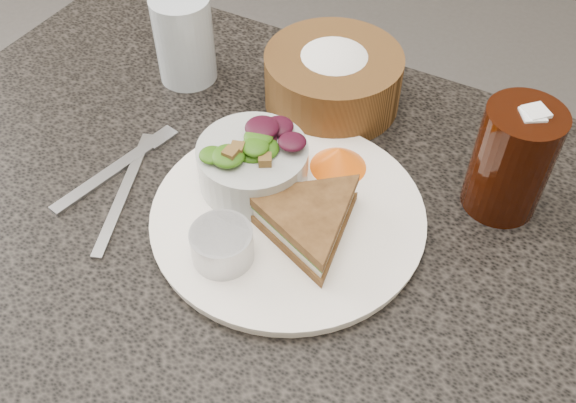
{
  "coord_description": "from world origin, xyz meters",
  "views": [
    {
      "loc": [
        0.23,
        -0.38,
        1.29
      ],
      "look_at": [
        0.01,
        0.03,
        0.78
      ],
      "focal_mm": 40.0,
      "sensor_mm": 36.0,
      "label": 1
    }
  ],
  "objects_px": {
    "dining_table": "(272,388)",
    "dressing_ramekin": "(222,245)",
    "sandwich": "(307,220)",
    "cola_glass": "(513,156)",
    "bread_basket": "(333,71)",
    "water_glass": "(184,39)",
    "dinner_plate": "(288,216)",
    "salad_bowl": "(253,159)"
  },
  "relations": [
    {
      "from": "dining_table",
      "to": "sandwich",
      "type": "relative_size",
      "value": 6.81
    },
    {
      "from": "dinner_plate",
      "to": "cola_glass",
      "type": "relative_size",
      "value": 2.09
    },
    {
      "from": "dinner_plate",
      "to": "salad_bowl",
      "type": "bearing_deg",
      "value": 158.4
    },
    {
      "from": "water_glass",
      "to": "dining_table",
      "type": "bearing_deg",
      "value": -39.39
    },
    {
      "from": "dinner_plate",
      "to": "salad_bowl",
      "type": "relative_size",
      "value": 2.41
    },
    {
      "from": "sandwich",
      "to": "cola_glass",
      "type": "xyz_separation_m",
      "value": [
        0.16,
        0.15,
        0.04
      ]
    },
    {
      "from": "dining_table",
      "to": "dinner_plate",
      "type": "distance_m",
      "value": 0.38
    },
    {
      "from": "sandwich",
      "to": "cola_glass",
      "type": "bearing_deg",
      "value": 64.36
    },
    {
      "from": "salad_bowl",
      "to": "cola_glass",
      "type": "height_order",
      "value": "cola_glass"
    },
    {
      "from": "dressing_ramekin",
      "to": "water_glass",
      "type": "height_order",
      "value": "water_glass"
    },
    {
      "from": "dinner_plate",
      "to": "bread_basket",
      "type": "xyz_separation_m",
      "value": [
        -0.05,
        0.21,
        0.04
      ]
    },
    {
      "from": "salad_bowl",
      "to": "cola_glass",
      "type": "distance_m",
      "value": 0.28
    },
    {
      "from": "dining_table",
      "to": "sandwich",
      "type": "xyz_separation_m",
      "value": [
        0.04,
        0.01,
        0.41
      ]
    },
    {
      "from": "dinner_plate",
      "to": "water_glass",
      "type": "bearing_deg",
      "value": 146.13
    },
    {
      "from": "dinner_plate",
      "to": "cola_glass",
      "type": "height_order",
      "value": "cola_glass"
    },
    {
      "from": "bread_basket",
      "to": "water_glass",
      "type": "relative_size",
      "value": 1.49
    },
    {
      "from": "dining_table",
      "to": "water_glass",
      "type": "bearing_deg",
      "value": 140.61
    },
    {
      "from": "dinner_plate",
      "to": "sandwich",
      "type": "height_order",
      "value": "sandwich"
    },
    {
      "from": "bread_basket",
      "to": "water_glass",
      "type": "height_order",
      "value": "water_glass"
    },
    {
      "from": "dining_table",
      "to": "dressing_ramekin",
      "type": "height_order",
      "value": "dressing_ramekin"
    },
    {
      "from": "dinner_plate",
      "to": "sandwich",
      "type": "relative_size",
      "value": 2.0
    },
    {
      "from": "dinner_plate",
      "to": "dressing_ramekin",
      "type": "relative_size",
      "value": 4.65
    },
    {
      "from": "dinner_plate",
      "to": "dressing_ramekin",
      "type": "bearing_deg",
      "value": -109.01
    },
    {
      "from": "sandwich",
      "to": "dressing_ramekin",
      "type": "height_order",
      "value": "sandwich"
    },
    {
      "from": "salad_bowl",
      "to": "bread_basket",
      "type": "xyz_separation_m",
      "value": [
        0.01,
        0.18,
        0.0
      ]
    },
    {
      "from": "cola_glass",
      "to": "dinner_plate",
      "type": "bearing_deg",
      "value": -144.77
    },
    {
      "from": "bread_basket",
      "to": "cola_glass",
      "type": "bearing_deg",
      "value": -15.89
    },
    {
      "from": "dining_table",
      "to": "sandwich",
      "type": "distance_m",
      "value": 0.41
    },
    {
      "from": "dinner_plate",
      "to": "bread_basket",
      "type": "height_order",
      "value": "bread_basket"
    },
    {
      "from": "dining_table",
      "to": "dinner_plate",
      "type": "xyz_separation_m",
      "value": [
        0.01,
        0.03,
        0.38
      ]
    },
    {
      "from": "bread_basket",
      "to": "cola_glass",
      "type": "distance_m",
      "value": 0.25
    },
    {
      "from": "salad_bowl",
      "to": "cola_glass",
      "type": "xyz_separation_m",
      "value": [
        0.25,
        0.11,
        0.02
      ]
    },
    {
      "from": "dressing_ramekin",
      "to": "cola_glass",
      "type": "relative_size",
      "value": 0.45
    },
    {
      "from": "bread_basket",
      "to": "cola_glass",
      "type": "xyz_separation_m",
      "value": [
        0.24,
        -0.07,
        0.02
      ]
    },
    {
      "from": "dressing_ramekin",
      "to": "water_glass",
      "type": "distance_m",
      "value": 0.33
    },
    {
      "from": "dining_table",
      "to": "dinner_plate",
      "type": "relative_size",
      "value": 3.4
    },
    {
      "from": "bread_basket",
      "to": "dinner_plate",
      "type": "bearing_deg",
      "value": -77.04
    },
    {
      "from": "dining_table",
      "to": "bread_basket",
      "type": "relative_size",
      "value": 5.76
    },
    {
      "from": "cola_glass",
      "to": "water_glass",
      "type": "height_order",
      "value": "cola_glass"
    },
    {
      "from": "dining_table",
      "to": "bread_basket",
      "type": "distance_m",
      "value": 0.48
    },
    {
      "from": "bread_basket",
      "to": "water_glass",
      "type": "bearing_deg",
      "value": -167.76
    },
    {
      "from": "dressing_ramekin",
      "to": "cola_glass",
      "type": "height_order",
      "value": "cola_glass"
    }
  ]
}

